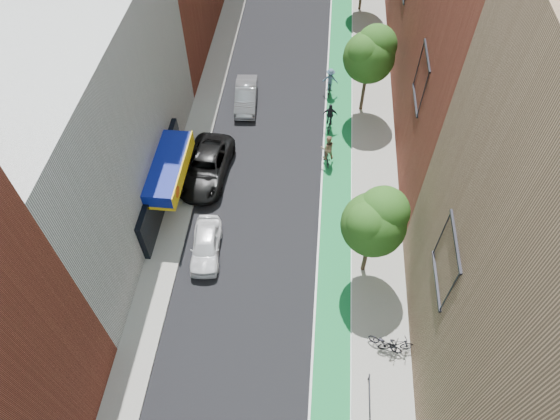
% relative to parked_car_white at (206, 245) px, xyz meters
% --- Properties ---
extents(bike_lane, '(2.00, 68.00, 0.01)m').
position_rel_parked_car_white_xyz_m(bike_lane, '(7.53, 15.59, -0.69)').
color(bike_lane, '#14733B').
rests_on(bike_lane, ground).
extents(sidewalk_left, '(2.00, 68.00, 0.15)m').
position_rel_parked_car_white_xyz_m(sidewalk_left, '(-2.47, 15.59, -0.62)').
color(sidewalk_left, gray).
rests_on(sidewalk_left, ground).
extents(sidewalk_right, '(3.00, 68.00, 0.15)m').
position_rel_parked_car_white_xyz_m(sidewalk_right, '(10.03, 15.59, -0.62)').
color(sidewalk_right, gray).
rests_on(sidewalk_right, ground).
extents(building_left_white, '(8.00, 20.00, 12.00)m').
position_rel_parked_car_white_xyz_m(building_left_white, '(-7.47, 3.59, 5.30)').
color(building_left_white, silver).
rests_on(building_left_white, ground).
extents(tree_near, '(3.40, 3.36, 6.42)m').
position_rel_parked_car_white_xyz_m(tree_near, '(9.17, -0.39, 3.96)').
color(tree_near, '#332619').
rests_on(tree_near, ground).
extents(tree_mid, '(3.55, 3.53, 6.74)m').
position_rel_parked_car_white_xyz_m(tree_mid, '(9.17, 13.61, 4.19)').
color(tree_mid, '#332619').
rests_on(tree_mid, ground).
extents(parked_car_white, '(2.00, 4.21, 1.39)m').
position_rel_parked_car_white_xyz_m(parked_car_white, '(0.00, 0.00, 0.00)').
color(parked_car_white, white).
rests_on(parked_car_white, ground).
extents(parked_car_black, '(3.17, 6.11, 1.64)m').
position_rel_parked_car_white_xyz_m(parked_car_black, '(-1.07, 6.03, 0.13)').
color(parked_car_black, black).
rests_on(parked_car_black, ground).
extents(parked_car_silver, '(1.89, 4.55, 1.46)m').
position_rel_parked_car_white_xyz_m(parked_car_silver, '(0.53, 13.54, 0.04)').
color(parked_car_silver, gray).
rests_on(parked_car_silver, ground).
extents(cyclist_lane_near, '(1.04, 1.65, 2.23)m').
position_rel_parked_car_white_xyz_m(cyclist_lane_near, '(6.75, 8.03, 0.30)').
color(cyclist_lane_near, black).
rests_on(cyclist_lane_near, ground).
extents(cyclist_lane_mid, '(1.03, 1.71, 2.07)m').
position_rel_parked_car_white_xyz_m(cyclist_lane_mid, '(6.84, 11.43, 0.10)').
color(cyclist_lane_mid, black).
rests_on(cyclist_lane_mid, ground).
extents(cyclist_lane_far, '(1.18, 1.78, 2.12)m').
position_rel_parked_car_white_xyz_m(cyclist_lane_far, '(6.73, 15.40, 0.25)').
color(cyclist_lane_far, black).
rests_on(cyclist_lane_far, ground).
extents(parked_bike_near, '(1.92, 1.27, 0.95)m').
position_rel_parked_car_white_xyz_m(parked_bike_near, '(10.17, -5.04, -0.07)').
color(parked_bike_near, black).
rests_on(parked_bike_near, sidewalk_right).
extents(parked_bike_mid, '(1.91, 0.71, 1.12)m').
position_rel_parked_car_white_xyz_m(parked_bike_mid, '(10.70, -5.12, 0.01)').
color(parked_bike_mid, black).
rests_on(parked_bike_mid, sidewalk_right).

